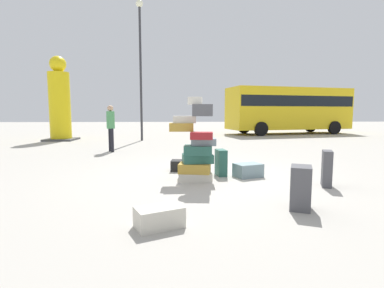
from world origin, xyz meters
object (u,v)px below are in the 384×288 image
(suitcase_charcoal_upright_blue, at_px, (327,169))
(suitcase_black_white_trunk, at_px, (185,166))
(suitcase_cream_foreground_far, at_px, (159,217))
(lamp_post, at_px, (140,52))
(person_bearded_onlooker, at_px, (111,124))
(suitcase_tower, at_px, (195,148))
(suitcase_teal_right_side, at_px, (221,163))
(parked_bus, at_px, (289,108))
(suitcase_charcoal_left_side, at_px, (301,188))
(suitcase_slate_foreground_near, at_px, (248,170))
(yellow_dummy_statue, at_px, (60,103))

(suitcase_charcoal_upright_blue, relative_size, suitcase_black_white_trunk, 1.01)
(suitcase_cream_foreground_far, relative_size, lamp_post, 0.08)
(suitcase_charcoal_upright_blue, height_order, person_bearded_onlooker, person_bearded_onlooker)
(suitcase_tower, bearing_deg, suitcase_teal_right_side, 37.59)
(parked_bus, xyz_separation_m, lamp_post, (-9.63, -4.57, 2.75))
(suitcase_charcoal_left_side, height_order, suitcase_teal_right_side, suitcase_charcoal_left_side)
(suitcase_teal_right_side, xyz_separation_m, suitcase_slate_foreground_near, (0.61, -0.17, -0.15))
(suitcase_cream_foreground_far, xyz_separation_m, suitcase_teal_right_side, (1.24, 3.09, 0.17))
(yellow_dummy_statue, height_order, lamp_post, lamp_post)
(suitcase_cream_foreground_far, distance_m, suitcase_charcoal_left_side, 2.23)
(suitcase_cream_foreground_far, bearing_deg, person_bearded_onlooker, 82.44)
(suitcase_tower, xyz_separation_m, suitcase_teal_right_side, (0.63, 0.49, -0.40))
(suitcase_cream_foreground_far, xyz_separation_m, parked_bus, (7.89, 16.47, 1.70))
(suitcase_charcoal_left_side, xyz_separation_m, suitcase_black_white_trunk, (-1.72, 3.04, -0.20))
(suitcase_cream_foreground_far, bearing_deg, suitcase_teal_right_side, 43.14)
(suitcase_black_white_trunk, bearing_deg, person_bearded_onlooker, 130.59)
(suitcase_charcoal_left_side, distance_m, yellow_dummy_statue, 14.30)
(suitcase_charcoal_upright_blue, height_order, suitcase_slate_foreground_near, suitcase_charcoal_upright_blue)
(suitcase_black_white_trunk, relative_size, person_bearded_onlooker, 0.41)
(suitcase_charcoal_left_side, relative_size, suitcase_slate_foreground_near, 1.12)
(suitcase_tower, height_order, parked_bus, parked_bus)
(suitcase_charcoal_upright_blue, height_order, yellow_dummy_statue, yellow_dummy_statue)
(parked_bus, bearing_deg, lamp_post, -167.43)
(person_bearded_onlooker, height_order, yellow_dummy_statue, yellow_dummy_statue)
(suitcase_tower, bearing_deg, suitcase_black_white_trunk, 100.63)
(yellow_dummy_statue, bearing_deg, suitcase_tower, -55.07)
(suitcase_charcoal_upright_blue, bearing_deg, parked_bus, 93.55)
(suitcase_cream_foreground_far, bearing_deg, suitcase_black_white_trunk, 58.70)
(suitcase_slate_foreground_near, height_order, person_bearded_onlooker, person_bearded_onlooker)
(suitcase_teal_right_side, bearing_deg, yellow_dummy_statue, 121.16)
(person_bearded_onlooker, distance_m, parked_bus, 13.66)
(suitcase_black_white_trunk, height_order, parked_bus, parked_bus)
(suitcase_tower, height_order, suitcase_charcoal_upright_blue, suitcase_tower)
(suitcase_black_white_trunk, relative_size, yellow_dummy_statue, 0.16)
(suitcase_tower, xyz_separation_m, suitcase_charcoal_upright_blue, (2.62, -0.63, -0.35))
(lamp_post, bearing_deg, suitcase_teal_right_side, -71.22)
(suitcase_cream_foreground_far, distance_m, suitcase_black_white_trunk, 3.70)
(suitcase_cream_foreground_far, relative_size, suitcase_black_white_trunk, 0.83)
(suitcase_teal_right_side, xyz_separation_m, suitcase_black_white_trunk, (-0.84, 0.58, -0.17))
(suitcase_charcoal_left_side, height_order, person_bearded_onlooker, person_bearded_onlooker)
(suitcase_cream_foreground_far, height_order, suitcase_teal_right_side, suitcase_teal_right_side)
(suitcase_cream_foreground_far, distance_m, yellow_dummy_statue, 13.78)
(parked_bus, bearing_deg, person_bearded_onlooker, -151.35)
(suitcase_charcoal_upright_blue, relative_size, person_bearded_onlooker, 0.41)
(person_bearded_onlooker, relative_size, lamp_post, 0.24)
(lamp_post, bearing_deg, suitcase_charcoal_left_side, -71.01)
(suitcase_teal_right_side, distance_m, suitcase_black_white_trunk, 1.03)
(suitcase_cream_foreground_far, relative_size, suitcase_teal_right_side, 0.97)
(suitcase_tower, height_order, suitcase_slate_foreground_near, suitcase_tower)
(suitcase_tower, distance_m, yellow_dummy_statue, 11.79)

